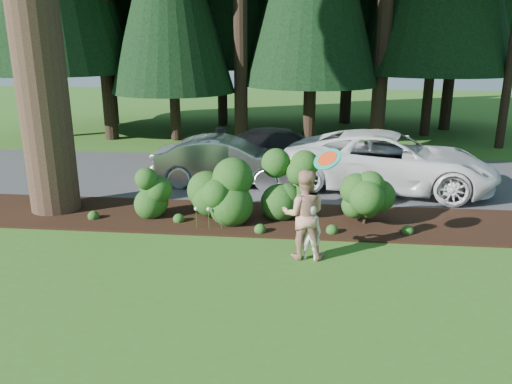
# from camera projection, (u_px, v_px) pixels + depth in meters

# --- Properties ---
(ground) EXTENTS (80.00, 80.00, 0.00)m
(ground) POSITION_uv_depth(u_px,v_px,m) (200.00, 275.00, 9.54)
(ground) COLOR #365D1A
(ground) RESTS_ON ground
(mulch_bed) EXTENTS (16.00, 2.50, 0.05)m
(mulch_bed) POSITION_uv_depth(u_px,v_px,m) (227.00, 217.00, 12.63)
(mulch_bed) COLOR black
(mulch_bed) RESTS_ON ground
(driveway) EXTENTS (22.00, 6.00, 0.03)m
(driveway) POSITION_uv_depth(u_px,v_px,m) (248.00, 175.00, 16.68)
(driveway) COLOR #38383A
(driveway) RESTS_ON ground
(shrub_row) EXTENTS (6.53, 1.60, 1.61)m
(shrub_row) POSITION_uv_depth(u_px,v_px,m) (257.00, 190.00, 12.22)
(shrub_row) COLOR #234716
(shrub_row) RESTS_ON ground
(lily_cluster) EXTENTS (0.69, 0.09, 0.57)m
(lily_cluster) POSITION_uv_depth(u_px,v_px,m) (209.00, 210.00, 11.71)
(lily_cluster) COLOR #234716
(lily_cluster) RESTS_ON ground
(car_silver_wagon) EXTENTS (4.45, 1.60, 1.46)m
(car_silver_wagon) POSITION_uv_depth(u_px,v_px,m) (226.00, 161.00, 15.38)
(car_silver_wagon) COLOR #AFAFB3
(car_silver_wagon) RESTS_ON driveway
(car_white_suv) EXTENTS (6.62, 4.04, 1.71)m
(car_white_suv) POSITION_uv_depth(u_px,v_px,m) (389.00, 161.00, 14.86)
(car_white_suv) COLOR white
(car_white_suv) RESTS_ON driveway
(car_dark_suv) EXTENTS (5.01, 2.57, 1.39)m
(car_dark_suv) POSITION_uv_depth(u_px,v_px,m) (285.00, 149.00, 17.22)
(car_dark_suv) COLOR black
(car_dark_suv) RESTS_ON driveway
(child) EXTENTS (0.48, 0.36, 1.20)m
(child) POSITION_uv_depth(u_px,v_px,m) (310.00, 232.00, 10.08)
(child) COLOR white
(child) RESTS_ON ground
(adult) EXTENTS (0.91, 0.72, 1.86)m
(adult) POSITION_uv_depth(u_px,v_px,m) (304.00, 214.00, 10.12)
(adult) COLOR #AD3E17
(adult) RESTS_ON ground
(frisbee) EXTENTS (0.63, 0.52, 0.50)m
(frisbee) POSITION_uv_depth(u_px,v_px,m) (327.00, 159.00, 9.73)
(frisbee) COLOR #1A907E
(frisbee) RESTS_ON ground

